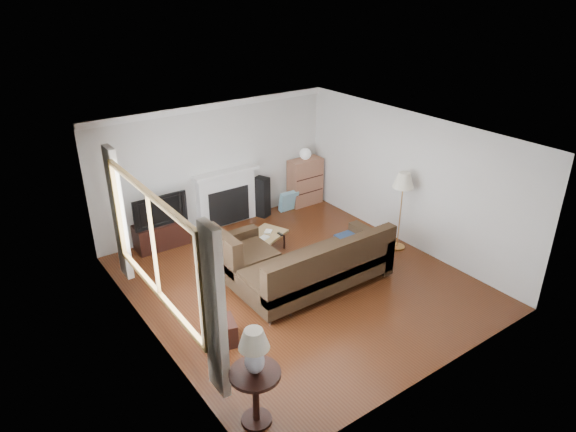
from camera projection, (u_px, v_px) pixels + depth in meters
room at (299, 214)px, 8.04m from camera, size 5.10×5.60×2.54m
window at (153, 246)px, 6.48m from camera, size 0.12×2.74×1.54m
curtain_near at (215, 312)px, 5.45m from camera, size 0.10×0.35×2.10m
curtain_far at (118, 214)px, 7.68m from camera, size 0.10×0.35×2.10m
fireplace at (227, 197)px, 10.35m from camera, size 1.40×0.26×1.15m
tv_stand at (161, 235)px, 9.60m from camera, size 0.96×0.43×0.48m
television at (158, 209)px, 9.37m from camera, size 1.01×0.13×0.58m
speaker_left at (180, 218)px, 9.76m from camera, size 0.34×0.37×0.92m
speaker_right at (262, 197)px, 10.75m from camera, size 0.33×0.35×0.86m
bookshelf at (305, 182)px, 11.29m from camera, size 0.75×0.36×1.03m
globe_lamp at (305, 154)px, 11.02m from camera, size 0.25×0.25×0.25m
sectional_sofa at (317, 264)px, 8.23m from camera, size 2.75×2.01×0.89m
coffee_table at (262, 246)px, 9.30m from camera, size 1.12×0.88×0.39m
footstool at (220, 332)px, 7.09m from camera, size 0.51×0.51×0.35m
floor_lamp at (400, 211)px, 9.33m from camera, size 0.46×0.46×1.49m
side_table at (256, 397)px, 5.75m from camera, size 0.58×0.58×0.72m
table_lamp at (254, 352)px, 5.48m from camera, size 0.34×0.34×0.56m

